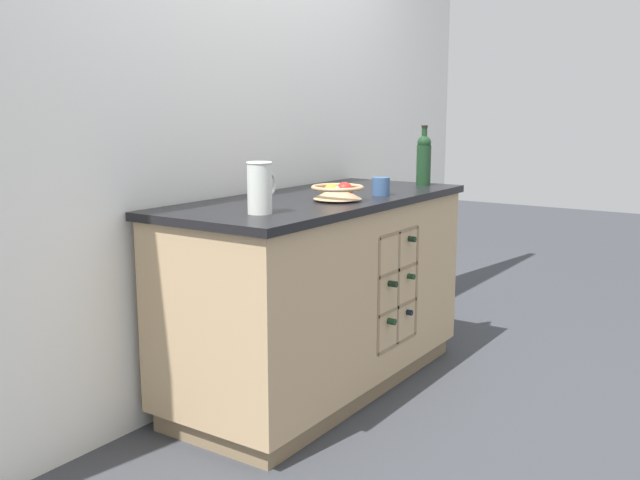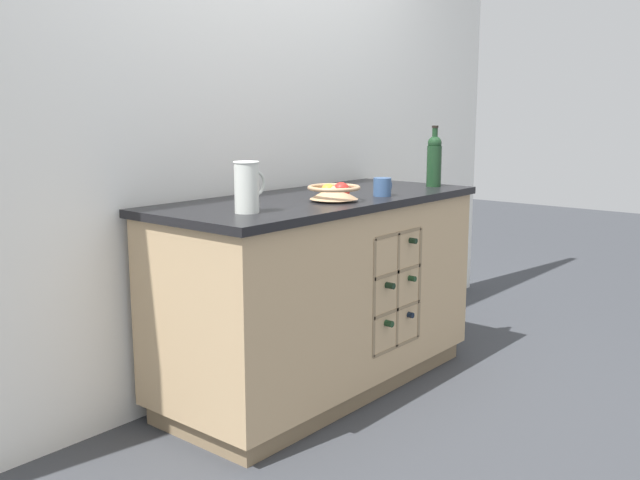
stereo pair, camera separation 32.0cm
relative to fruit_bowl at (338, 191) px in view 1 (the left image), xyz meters
The scene contains 7 objects.
ground_plane 0.98m from the fruit_bowl, 61.22° to the left, with size 14.00×14.00×0.00m, color #383A3F.
back_wall 0.64m from the fruit_bowl, 81.56° to the left, with size 4.40×0.06×2.55m, color white.
kitchen_island 0.52m from the fruit_bowl, 60.11° to the left, with size 1.67×0.72×0.92m.
fruit_bowl is the anchor object (origin of this frame).
white_pitcher 0.50m from the fruit_bowl, behind, with size 0.15×0.10×0.20m.
ceramic_mug 0.29m from the fruit_bowl, 11.39° to the right, with size 0.12×0.08×0.08m.
standing_wine_bottle 0.80m from the fruit_bowl, ahead, with size 0.08×0.08×0.31m.
Camera 1 is at (-2.69, -1.81, 1.32)m, focal length 40.00 mm.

